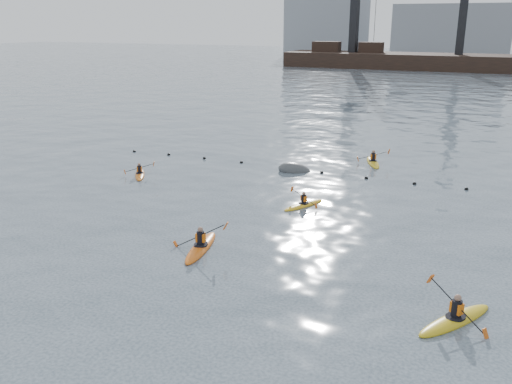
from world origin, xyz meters
The scene contains 10 objects.
ground centered at (0.00, 0.00, 0.00)m, with size 400.00×400.00×0.00m, color #323B49.
float_line centered at (-0.50, 22.53, 0.03)m, with size 33.24×0.73×0.24m.
barge_pier centered at (-0.22, 110.00, 1.89)m, with size 72.00×19.30×29.50m.
skyline centered at (2.23, 150.27, 9.25)m, with size 141.00×28.00×22.00m.
kayaker_0 centered at (-3.18, 8.28, 0.11)m, with size 2.54×3.71×1.50m.
kayaker_1 centered at (7.58, 6.37, 0.11)m, with size 2.51×3.39×1.43m.
kayaker_2 centered at (-12.69, 17.13, 0.09)m, with size 2.13×2.75×1.00m.
kayaker_3 centered at (-0.93, 15.62, 0.09)m, with size 1.82×2.84×1.01m.
kayaker_5 centered at (0.54, 26.41, 0.10)m, with size 2.18×3.37×1.16m.
mooring_buoy centered at (-3.79, 22.19, 0.00)m, with size 2.23×1.32×1.12m, color #414547.
Camera 1 is at (7.90, -10.88, 9.58)m, focal length 38.00 mm.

